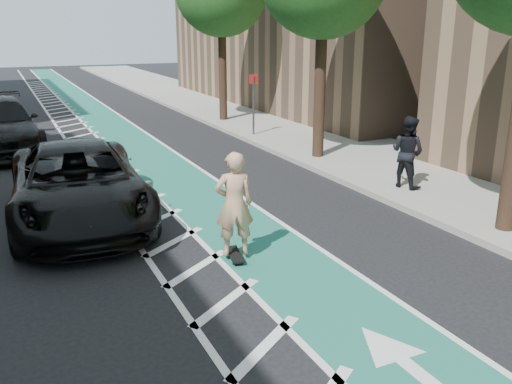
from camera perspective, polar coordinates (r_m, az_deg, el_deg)
ground at (r=8.44m, az=-12.93°, el=-13.34°), size 120.00×120.00×0.00m
bike_lane at (r=18.23m, az=-10.77°, el=3.33°), size 2.00×90.00×0.01m
buffer_strip at (r=17.93m, az=-15.41°, el=2.79°), size 1.40×90.00×0.01m
sidewalk_right at (r=20.75m, az=6.88°, el=5.35°), size 5.00×90.00×0.15m
curb_right at (r=19.58m, az=0.76°, el=4.79°), size 0.12×90.00×0.16m
sign_post at (r=21.38m, az=-0.27°, el=9.27°), size 0.35×0.08×2.47m
skateboard at (r=10.29m, az=-2.24°, el=-6.60°), size 0.38×0.83×0.11m
skateboarder at (r=9.93m, az=-2.31°, el=-1.28°), size 0.80×0.61×1.97m
suv_near at (r=12.75m, az=-18.23°, el=0.84°), size 3.19×6.28×1.70m
pedestrian at (r=14.68m, az=15.64°, el=4.06°), size 0.95×1.08×1.87m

